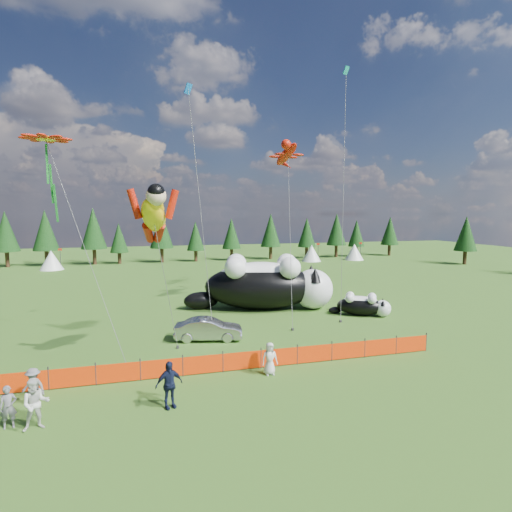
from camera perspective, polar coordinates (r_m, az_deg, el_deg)
The scene contains 17 objects.
ground at distance 24.00m, azimuth -3.65°, elevation -13.36°, with size 160.00×160.00×0.00m, color #143D0B.
safety_fence at distance 21.07m, azimuth -1.99°, elevation -14.71°, with size 22.06×0.06×1.10m.
tree_line at distance 67.47m, azimuth -11.27°, elevation 2.54°, with size 90.00×4.00×8.00m, color black, non-canonical shape.
festival_tents at distance 64.43m, azimuth -1.11°, elevation 0.18°, with size 50.00×3.20×2.80m, color white, non-canonical shape.
cat_large at distance 33.55m, azimuth 1.62°, elevation -3.95°, with size 12.40×6.52×4.54m.
cat_small at distance 32.73m, azimuth 15.02°, elevation -6.77°, with size 4.40×3.30×1.75m.
car at distance 25.85m, azimuth -6.80°, elevation -10.34°, with size 1.48×4.25×1.40m, color #B1B2B6.
spectator_a at distance 18.37m, azimuth -31.90°, elevation -17.85°, with size 0.59×0.39×1.61m, color slate.
spectator_b at distance 17.69m, azimuth -28.97°, elevation -18.02°, with size 0.95×0.56×1.95m, color silver.
spectator_c at distance 17.56m, azimuth -12.32°, elevation -17.52°, with size 1.16×0.59×1.97m, color black.
spectator_d at distance 19.76m, azimuth -29.21°, elevation -16.01°, with size 1.04×0.54×1.61m, color slate.
spectator_e at distance 20.45m, azimuth 1.97°, elevation -14.44°, with size 0.79×0.52×1.63m, color silver.
superhero_kite at distance 22.59m, azimuth -14.42°, elevation 5.60°, with size 4.26×4.56×9.81m.
gecko_kite at distance 36.94m, azimuth 4.36°, elevation 14.24°, with size 4.47×12.41×16.35m.
flower_kite at distance 25.88m, azimuth -27.79°, elevation 14.26°, with size 5.76×6.02×13.46m.
diamond_kite_a at distance 28.57m, azimuth -9.45°, elevation 20.67°, with size 1.47×3.89×16.98m.
diamond_kite_b at distance 36.14m, azimuth 12.71°, elevation 22.29°, with size 3.15×5.41×20.68m.
Camera 1 is at (-4.43, -22.21, 7.96)m, focal length 28.00 mm.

